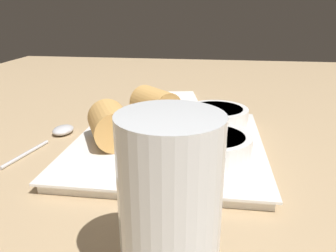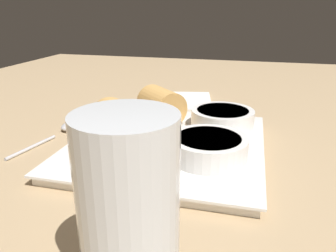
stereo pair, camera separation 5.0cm
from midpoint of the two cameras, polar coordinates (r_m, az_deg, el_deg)
table_surface at (r=45.37cm, az=0.96°, el=-6.96°), size 180.00×140.00×2.00cm
serving_plate at (r=47.34cm, az=3.03°, el=-3.43°), size 28.34×26.70×1.50cm
roll_front_left at (r=54.50cm, az=1.21°, el=3.75°), size 9.11×9.09×5.57cm
roll_front_right at (r=43.75cm, az=1.73°, el=-0.46°), size 8.35×5.77×5.57cm
roll_back_left at (r=46.60cm, az=-6.83°, el=0.72°), size 9.04×8.29×5.57cm
dipping_bowl_near at (r=41.87cm, az=10.46°, el=-3.64°), size 9.94×9.94×2.81cm
dipping_bowl_far at (r=53.08cm, az=12.13°, el=1.41°), size 9.94×9.94×2.81cm
spoon at (r=55.99cm, az=-14.73°, el=-0.43°), size 15.32×4.63×1.36cm
napkin at (r=71.32cm, az=4.65°, el=4.33°), size 16.03×14.35×0.60cm
drinking_glass at (r=22.96cm, az=-0.47°, el=-14.20°), size 7.01×7.01×13.46cm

